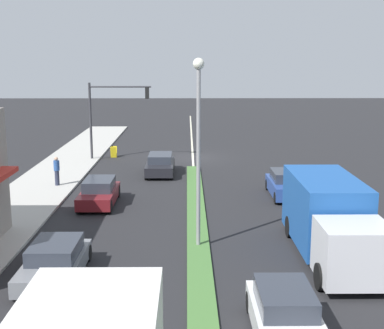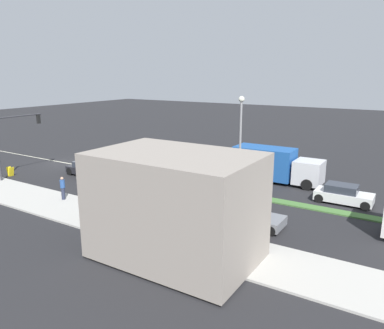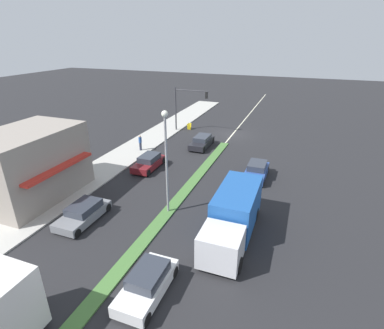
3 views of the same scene
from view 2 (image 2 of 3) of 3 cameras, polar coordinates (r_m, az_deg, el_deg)
name	(u,v)px [view 2 (image 2 of 3)]	position (r m, az deg, el deg)	size (l,w,h in m)	color
ground_plane	(217,191)	(29.82, 3.82, -4.00)	(160.00, 160.00, 0.00)	#232326
sidewalk_right	(152,231)	(22.46, -6.13, -9.99)	(4.00, 73.00, 0.12)	#B2AFA8
median_strip	(335,212)	(27.01, 21.01, -6.73)	(0.90, 46.00, 0.10)	#477538
lane_marking_center	(65,163)	(41.14, -18.84, 0.26)	(0.16, 60.00, 0.01)	beige
building_corner_store	(176,206)	(18.45, -2.47, -6.27)	(5.92, 7.90, 5.28)	gray
traffic_signal_main	(12,135)	(36.11, -25.76, 4.14)	(4.59, 0.34, 5.60)	#333338
street_lamp	(241,133)	(27.90, 7.41, 4.77)	(0.44, 0.44, 7.37)	gray
pedestrian	(63,188)	(28.70, -19.10, -3.35)	(0.34, 0.34, 1.69)	#282D42
warning_aframe_sign	(10,171)	(37.61, -25.93, -0.96)	(0.45, 0.53, 0.84)	yellow
delivery_truck	(274,165)	(32.75, 12.41, -0.01)	(2.44, 7.50, 2.87)	silver
van_white	(343,195)	(28.87, 22.05, -4.26)	(1.74, 3.90, 1.37)	silver
coupe_blue	(186,161)	(36.79, -0.85, 0.52)	(1.79, 3.87, 1.39)	#284793
suv_grey	(249,216)	(23.36, 8.73, -7.71)	(1.87, 4.07, 1.24)	slate
sedan_dark	(89,169)	(35.17, -15.45, -0.66)	(1.78, 4.31, 1.29)	black
sedan_maroon	(132,190)	(28.15, -9.20, -3.89)	(1.73, 4.00, 1.32)	maroon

